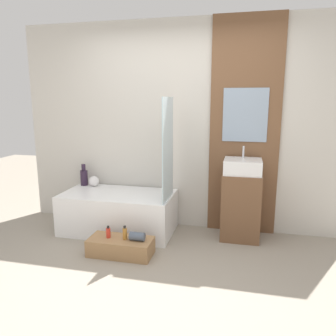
# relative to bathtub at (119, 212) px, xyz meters

# --- Properties ---
(ground_plane) EXTENTS (12.00, 12.00, 0.00)m
(ground_plane) POSITION_rel_bathtub_xyz_m (0.71, -1.17, -0.25)
(ground_plane) COLOR gray
(wall_tiled_back) EXTENTS (4.20, 0.06, 2.60)m
(wall_tiled_back) POSITION_rel_bathtub_xyz_m (0.71, 0.41, 1.05)
(wall_tiled_back) COLOR beige
(wall_tiled_back) RESTS_ON ground_plane
(wall_wood_accent) EXTENTS (0.83, 0.04, 2.60)m
(wall_wood_accent) POSITION_rel_bathtub_xyz_m (1.50, 0.36, 1.06)
(wall_wood_accent) COLOR brown
(wall_wood_accent) RESTS_ON ground_plane
(bathtub) EXTENTS (1.38, 0.73, 0.50)m
(bathtub) POSITION_rel_bathtub_xyz_m (0.00, 0.00, 0.00)
(bathtub) COLOR white
(bathtub) RESTS_ON ground_plane
(glass_shower_screen) EXTENTS (0.01, 0.50, 1.17)m
(glass_shower_screen) POSITION_rel_bathtub_xyz_m (0.66, -0.09, 0.83)
(glass_shower_screen) COLOR silver
(glass_shower_screen) RESTS_ON bathtub
(wooden_step_bench) EXTENTS (0.69, 0.31, 0.18)m
(wooden_step_bench) POSITION_rel_bathtub_xyz_m (0.26, -0.62, -0.16)
(wooden_step_bench) COLOR #997047
(wooden_step_bench) RESTS_ON ground_plane
(vanity_cabinet) EXTENTS (0.45, 0.41, 0.79)m
(vanity_cabinet) POSITION_rel_bathtub_xyz_m (1.50, 0.14, 0.15)
(vanity_cabinet) COLOR brown
(vanity_cabinet) RESTS_ON ground_plane
(sink) EXTENTS (0.43, 0.37, 0.31)m
(sink) POSITION_rel_bathtub_xyz_m (1.50, 0.14, 0.63)
(sink) COLOR white
(sink) RESTS_ON vanity_cabinet
(vase_tall_dark) EXTENTS (0.10, 0.10, 0.29)m
(vase_tall_dark) POSITION_rel_bathtub_xyz_m (-0.59, 0.26, 0.36)
(vase_tall_dark) COLOR #2D1E33
(vase_tall_dark) RESTS_ON bathtub
(vase_round_light) EXTENTS (0.14, 0.14, 0.14)m
(vase_round_light) POSITION_rel_bathtub_xyz_m (-0.44, 0.24, 0.32)
(vase_round_light) COLOR white
(vase_round_light) RESTS_ON bathtub
(bottle_soap_primary) EXTENTS (0.05, 0.05, 0.13)m
(bottle_soap_primary) POSITION_rel_bathtub_xyz_m (0.13, -0.62, -0.01)
(bottle_soap_primary) COLOR red
(bottle_soap_primary) RESTS_ON wooden_step_bench
(bottle_soap_secondary) EXTENTS (0.05, 0.05, 0.15)m
(bottle_soap_secondary) POSITION_rel_bathtub_xyz_m (0.31, -0.62, -0.00)
(bottle_soap_secondary) COLOR #B2752D
(bottle_soap_secondary) RESTS_ON wooden_step_bench
(towel_roll) EXTENTS (0.16, 0.09, 0.09)m
(towel_roll) POSITION_rel_bathtub_xyz_m (0.45, -0.62, -0.02)
(towel_roll) COLOR #4C5666
(towel_roll) RESTS_ON wooden_step_bench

